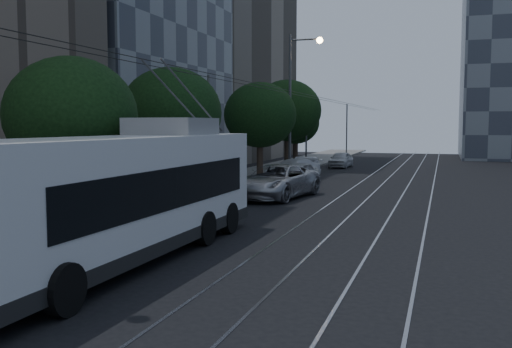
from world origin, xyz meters
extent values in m
plane|color=black|center=(0.00, 0.00, 0.00)|extent=(120.00, 120.00, 0.00)
cube|color=#65625E|center=(-7.50, 20.00, 0.07)|extent=(5.00, 90.00, 0.15)
cube|color=#9898A0|center=(0.28, 20.00, 0.01)|extent=(0.08, 90.00, 0.02)
cube|color=#9898A0|center=(1.72, 20.00, 0.01)|extent=(0.08, 90.00, 0.02)
cube|color=#9898A0|center=(3.28, 20.00, 0.01)|extent=(0.08, 90.00, 0.02)
cube|color=#9898A0|center=(4.72, 20.00, 0.01)|extent=(0.08, 90.00, 0.02)
cylinder|color=black|center=(-3.85, 20.00, 5.60)|extent=(0.02, 90.00, 0.02)
cylinder|color=black|center=(-3.15, 20.00, 5.60)|extent=(0.02, 90.00, 0.02)
cylinder|color=#535355|center=(-5.30, 10.00, 3.00)|extent=(0.14, 0.14, 6.00)
cylinder|color=#535355|center=(-5.30, 30.00, 3.00)|extent=(0.14, 0.14, 6.00)
cylinder|color=#535355|center=(-5.30, 50.00, 3.00)|extent=(0.14, 0.14, 6.00)
cube|color=silver|center=(-2.90, -1.84, 1.87)|extent=(2.83, 12.68, 3.00)
cube|color=black|center=(-2.90, -1.84, 0.53)|extent=(2.87, 12.72, 0.37)
cube|color=black|center=(-2.90, -1.31, 2.00)|extent=(2.86, 10.04, 1.11)
cube|color=black|center=(-2.90, 4.45, 2.11)|extent=(2.19, 0.11, 1.05)
cube|color=gray|center=(-2.90, 1.32, 3.64)|extent=(2.31, 2.34, 0.53)
cylinder|color=#535355|center=(-3.22, 2.43, 4.54)|extent=(0.06, 4.77, 2.18)
cylinder|color=#535355|center=(-2.58, 2.43, 4.54)|extent=(0.06, 4.77, 2.18)
cylinder|color=black|center=(-1.61, -5.89, 0.53)|extent=(0.32, 1.05, 1.05)
cylinder|color=black|center=(-4.19, 0.94, 0.53)|extent=(0.32, 1.05, 1.05)
cylinder|color=black|center=(-1.61, 0.94, 0.53)|extent=(0.32, 1.05, 1.05)
cylinder|color=black|center=(-4.19, 2.96, 0.53)|extent=(0.32, 1.05, 1.05)
cylinder|color=black|center=(-1.61, 2.96, 0.53)|extent=(0.32, 1.05, 1.05)
imported|color=#A3A4AA|center=(-2.70, 12.45, 0.84)|extent=(3.68, 6.38, 1.67)
imported|color=#B9BABE|center=(-3.28, 19.00, 0.69)|extent=(2.33, 4.29, 1.39)
imported|color=white|center=(-4.30, 21.93, 0.69)|extent=(3.57, 5.15, 1.38)
imported|color=white|center=(-4.08, 24.53, 0.68)|extent=(1.75, 4.24, 1.37)
imported|color=silver|center=(-3.11, 33.68, 0.68)|extent=(1.77, 4.05, 1.36)
cylinder|color=#2E2319|center=(-6.50, 1.17, 1.18)|extent=(0.44, 0.44, 2.36)
ellipsoid|color=black|center=(-6.50, 1.17, 3.99)|extent=(4.34, 4.34, 3.90)
cylinder|color=#2E2319|center=(-7.00, 9.45, 1.21)|extent=(0.44, 0.44, 2.42)
ellipsoid|color=black|center=(-7.00, 9.45, 4.22)|extent=(4.80, 4.80, 4.32)
cylinder|color=#2E2319|center=(-6.50, 21.56, 1.25)|extent=(0.44, 0.44, 2.50)
ellipsoid|color=black|center=(-6.50, 21.56, 4.33)|extent=(4.87, 4.87, 4.38)
cylinder|color=#2E2319|center=(-6.50, 28.53, 1.39)|extent=(0.44, 0.44, 2.77)
ellipsoid|color=black|center=(-6.50, 28.53, 4.78)|extent=(5.35, 5.35, 4.81)
cylinder|color=#2E2319|center=(-7.00, 33.16, 1.15)|extent=(0.44, 0.44, 2.31)
ellipsoid|color=black|center=(-7.00, 33.16, 3.85)|extent=(4.11, 4.11, 3.70)
cylinder|color=#535355|center=(-5.20, 24.47, 5.00)|extent=(0.20, 0.20, 9.99)
cylinder|color=#535355|center=(-4.10, 24.47, 9.60)|extent=(2.20, 0.12, 0.12)
sphere|color=#FFCE8C|center=(-3.10, 24.47, 9.50)|extent=(0.44, 0.44, 0.44)
camera|label=1|loc=(5.27, -14.92, 3.70)|focal=40.00mm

